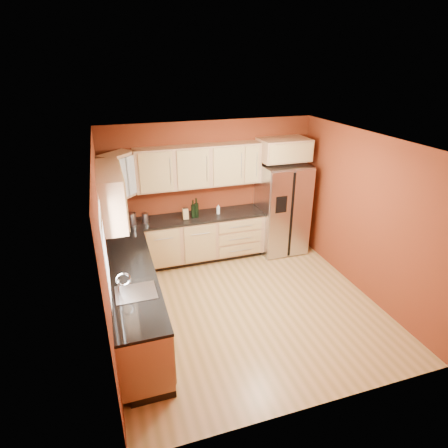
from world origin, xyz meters
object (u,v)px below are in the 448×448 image
at_px(refrigerator, 282,209).
at_px(canister_left, 132,219).
at_px(knife_block, 185,214).
at_px(wine_bottle_a, 193,209).
at_px(soap_dispenser, 218,209).

xyz_separation_m(refrigerator, canister_left, (-2.88, 0.04, 0.14)).
xyz_separation_m(refrigerator, knife_block, (-1.93, 0.00, 0.13)).
xyz_separation_m(canister_left, knife_block, (0.95, -0.03, -0.01)).
distance_m(refrigerator, wine_bottle_a, 1.80).
bearing_deg(canister_left, knife_block, -2.04).
relative_size(knife_block, soap_dispenser, 1.09).
bearing_deg(canister_left, refrigerator, -0.71).
relative_size(wine_bottle_a, knife_block, 1.74).
bearing_deg(refrigerator, wine_bottle_a, 179.38).
distance_m(canister_left, soap_dispenser, 1.58).
xyz_separation_m(canister_left, soap_dispenser, (1.58, 0.01, -0.02)).
height_order(canister_left, knife_block, canister_left).
bearing_deg(soap_dispenser, knife_block, -175.66).
xyz_separation_m(knife_block, soap_dispenser, (0.64, 0.05, -0.01)).
height_order(refrigerator, knife_block, refrigerator).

